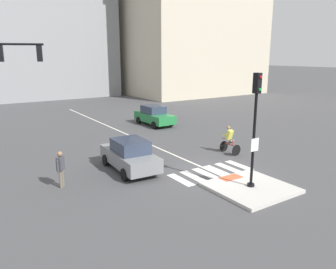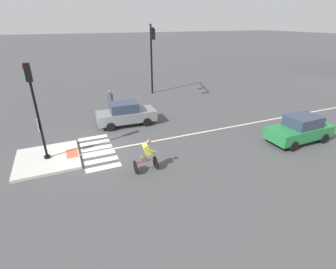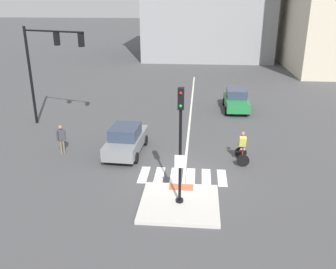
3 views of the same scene
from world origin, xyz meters
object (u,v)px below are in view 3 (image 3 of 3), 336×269
object	(u,v)px
signal_pole	(180,137)
cyclist	(242,147)
traffic_light_mast	(45,59)
car_green_eastbound_far	(236,100)
car_grey_westbound_near	(126,140)
pedestrian_at_curb_left	(61,137)

from	to	relation	value
signal_pole	cyclist	distance (m)	5.94
traffic_light_mast	car_green_eastbound_far	xyz separation A→B (m)	(12.87, 4.82, -3.72)
car_grey_westbound_near	pedestrian_at_curb_left	world-z (taller)	pedestrian_at_curb_left
traffic_light_mast	cyclist	size ratio (longest dim) A/B	3.90
car_green_eastbound_far	pedestrian_at_curb_left	size ratio (longest dim) A/B	2.47
signal_pole	car_grey_westbound_near	bearing A→B (deg)	122.59
traffic_light_mast	car_green_eastbound_far	distance (m)	14.23
signal_pole	car_green_eastbound_far	bearing A→B (deg)	75.93
car_grey_westbound_near	car_green_eastbound_far	distance (m)	11.37
signal_pole	traffic_light_mast	size ratio (longest dim) A/B	0.75
cyclist	pedestrian_at_curb_left	bearing A→B (deg)	178.58
cyclist	pedestrian_at_curb_left	distance (m)	9.95
cyclist	traffic_light_mast	bearing A→B (deg)	158.61
car_grey_westbound_near	pedestrian_at_curb_left	size ratio (longest dim) A/B	2.50
traffic_light_mast	pedestrian_at_curb_left	bearing A→B (deg)	-62.36
car_green_eastbound_far	cyclist	size ratio (longest dim) A/B	2.45
traffic_light_mast	car_grey_westbound_near	distance (m)	8.22
car_grey_westbound_near	pedestrian_at_curb_left	xyz separation A→B (m)	(-3.58, -0.36, 0.17)
signal_pole	traffic_light_mast	world-z (taller)	traffic_light_mast
traffic_light_mast	cyclist	distance (m)	13.76
traffic_light_mast	car_grey_westbound_near	size ratio (longest dim) A/B	1.57
signal_pole	cyclist	world-z (taller)	signal_pole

